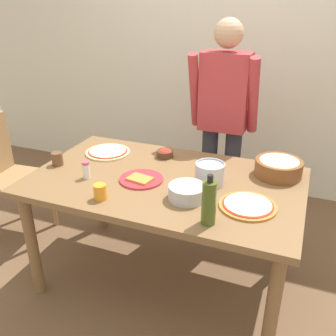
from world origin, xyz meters
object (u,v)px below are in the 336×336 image
Objects in this scene: dining_table at (165,192)px; pizza_raw_on_board at (108,152)px; chair_wooden_left at (7,171)px; popcorn_bowl at (279,166)px; steel_pot at (210,174)px; olive_oil_bottle at (209,202)px; pizza_cooked_on_tray at (248,205)px; mixing_bowl_steel at (187,192)px; person_cook at (223,117)px; plate_with_slice at (141,179)px; cup_small_brown at (57,159)px; cup_orange at (100,192)px; salt_shaker at (86,170)px; small_sauce_bowl at (165,153)px.

dining_table is 0.57m from pizza_raw_on_board.
popcorn_bowl is (1.94, 0.21, 0.28)m from chair_wooden_left.
olive_oil_bottle is at bearing -75.04° from steel_pot.
mixing_bowl_steel is (-0.32, -0.04, 0.03)m from pizza_cooked_on_tray.
plate_with_slice is (-0.28, -0.82, -0.17)m from person_cook.
pizza_cooked_on_tray is (1.84, -0.22, 0.23)m from chair_wooden_left.
steel_pot is 0.98m from cup_small_brown.
salt_shaker reaches higher than cup_orange.
mixing_bowl_steel is 0.22m from steel_pot.
plate_with_slice is (-0.64, 0.07, -0.00)m from pizza_cooked_on_tray.
mixing_bowl_steel is at bearing -131.72° from popcorn_bowl.
popcorn_bowl is at bearing -45.16° from person_cook.
plate_with_slice is 0.83m from popcorn_bowl.
popcorn_bowl is (0.46, -0.46, -0.12)m from person_cook.
pizza_raw_on_board is at bearing -141.41° from person_cook.
small_sauce_bowl is (-0.74, 0.01, -0.03)m from popcorn_bowl.
chair_wooden_left is at bearing -173.76° from popcorn_bowl.
cup_orange reaches higher than mixing_bowl_steel.
chair_wooden_left is at bearing 173.16° from pizza_cooked_on_tray.
steel_pot is (-0.26, 0.18, 0.06)m from pizza_cooked_on_tray.
dining_table is 1.68× the size of chair_wooden_left.
person_cook is 0.55m from small_sauce_bowl.
salt_shaker is at bearing 138.00° from cup_orange.
small_sauce_bowl reaches higher than pizza_cooked_on_tray.
salt_shaker is at bearing -122.95° from person_cook.
small_sauce_bowl is 0.83m from olive_oil_bottle.
mixing_bowl_steel is at bearing -106.65° from steel_pot.
cup_orange reaches higher than small_sauce_bowl.
pizza_cooked_on_tray is 2.71× the size of small_sauce_bowl.
person_cook is 0.98m from pizza_cooked_on_tray.
plate_with_slice is 0.40m from steel_pot.
small_sauce_bowl is 0.66m from cup_orange.
cup_orange is at bearing -21.36° from chair_wooden_left.
cup_orange is at bearing -29.95° from cup_small_brown.
steel_pot is (0.78, -0.18, 0.06)m from pizza_raw_on_board.
chair_wooden_left is at bearing -170.11° from pizza_raw_on_board.
cup_small_brown is at bearing -164.83° from popcorn_bowl.
popcorn_bowl is at bearing 25.97° from plate_with_slice.
person_cook is at bearing 92.60° from mixing_bowl_steel.
mixing_bowl_steel is 2.35× the size of cup_orange.
plate_with_slice is 3.06× the size of cup_orange.
steel_pot reaches higher than cup_orange.
plate_with_slice is 0.30m from cup_orange.
cup_small_brown is at bearing 161.54° from salt_shaker.
cup_orange is at bearing -158.59° from mixing_bowl_steel.
popcorn_bowl is at bearing 77.09° from pizza_cooked_on_tray.
salt_shaker is at bearing -160.00° from dining_table.
plate_with_slice is at bearing -0.01° from cup_small_brown.
dining_table is 0.17m from plate_with_slice.
dining_table is 5.71× the size of popcorn_bowl.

